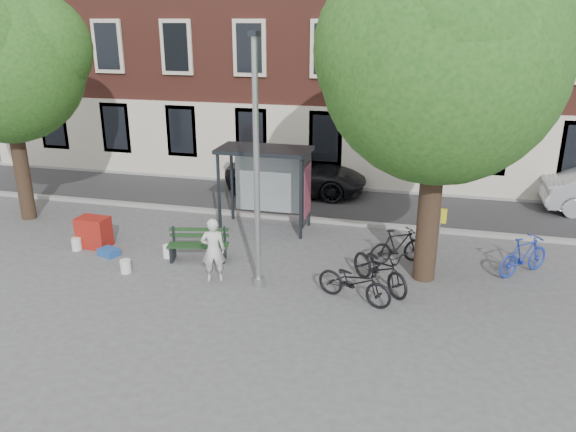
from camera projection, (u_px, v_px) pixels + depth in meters
The scene contains 22 objects.
ground at pixel (259, 286), 14.10m from camera, with size 90.00×90.00×0.00m, color #4C4C4F.
road at pixel (315, 202), 20.51m from camera, with size 40.00×4.00×0.01m, color #28282B.
curb_near at pixel (303, 219), 18.66m from camera, with size 40.00×0.25×0.12m, color gray.
curb_far at pixel (325, 186), 22.32m from camera, with size 40.00×0.25×0.12m, color gray.
building_row at pixel (346, 2), 23.67m from camera, with size 30.00×8.00×14.00m, color brown.
lamppost at pixel (257, 179), 13.18m from camera, with size 0.28×0.35×6.11m.
tree_right at pixel (444, 53), 12.58m from camera, with size 5.76×5.60×8.20m.
tree_left at pixel (1, 58), 17.08m from camera, with size 5.18×4.86×7.40m.
bus_shelter at pixel (278, 170), 17.36m from camera, with size 2.85×1.45×2.62m.
painter at pixel (213, 250), 14.14m from camera, with size 0.61×0.40×1.68m, color silver.
bench at pixel (198, 246), 15.55m from camera, with size 1.74×0.90×0.86m.
bike_a at pixel (354, 282), 13.20m from camera, with size 0.67×1.91×1.00m, color black.
bike_b at pixel (524, 256), 14.60m from camera, with size 0.49×1.75×1.05m, color #1B3299.
bike_c at pixel (380, 268), 13.84m from camera, with size 0.72×2.07×1.08m, color black.
bike_d at pixel (398, 246), 15.27m from camera, with size 0.47×1.67×1.00m, color black.
car_dark at pixel (297, 174), 21.49m from camera, with size 2.44×5.30×1.47m, color black.
red_stand at pixel (94, 232), 16.41m from camera, with size 0.90×0.60×0.90m, color maroon.
blue_crate at pixel (109, 252), 15.90m from camera, with size 0.55×0.40×0.20m, color #1F488F.
bucket_a at pixel (77, 244), 16.26m from camera, with size 0.28×0.28×0.36m, color silver.
bucket_b at pixel (168, 251), 15.75m from camera, with size 0.28×0.28×0.36m, color white.
bucket_c at pixel (126, 266), 14.79m from camera, with size 0.28×0.28×0.36m, color silver.
notice_sign at pixel (439, 227), 14.50m from camera, with size 0.31×0.04×1.77m.
Camera 1 is at (3.82, -12.15, 6.35)m, focal length 35.00 mm.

